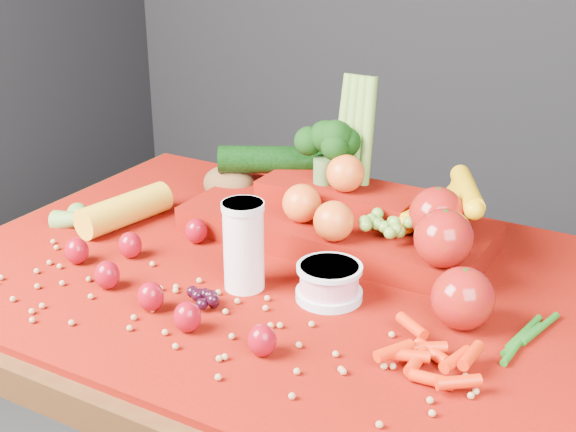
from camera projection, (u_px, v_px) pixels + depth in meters
The scene contains 12 objects.
table at pixel (282, 330), 1.31m from camera, with size 1.10×0.80×0.75m.
red_cloth at pixel (282, 275), 1.27m from camera, with size 1.05×0.75×0.01m, color #770903.
milk_glass at pixel (244, 243), 1.19m from camera, with size 0.06×0.06×0.14m.
yogurt_bowl at pixel (329, 281), 1.18m from camera, with size 0.10×0.10×0.05m.
strawberry_scatter at pixel (149, 266), 1.23m from camera, with size 0.48×0.28×0.05m.
dark_grape_cluster at pixel (202, 297), 1.16m from camera, with size 0.06×0.05×0.03m, color black, non-canonical shape.
soybean_scatter at pixel (208, 325), 1.11m from camera, with size 0.84×0.24×0.01m, color #AA7A49, non-canonical shape.
corn_ear at pixel (99, 216), 1.42m from camera, with size 0.21×0.25×0.06m.
potato at pixel (229, 185), 1.52m from camera, with size 0.11×0.08×0.07m, color brown.
baby_carrot_pile at pixel (432, 356), 1.02m from camera, with size 0.17×0.17×0.03m, color red, non-canonical shape.
green_bean_pile at pixel (525, 336), 1.08m from camera, with size 0.14×0.12×0.01m, color #1A5B14, non-canonical shape.
produce_mound at pixel (358, 212), 1.34m from camera, with size 0.60×0.38×0.27m.
Camera 1 is at (0.58, -0.98, 1.34)m, focal length 50.00 mm.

